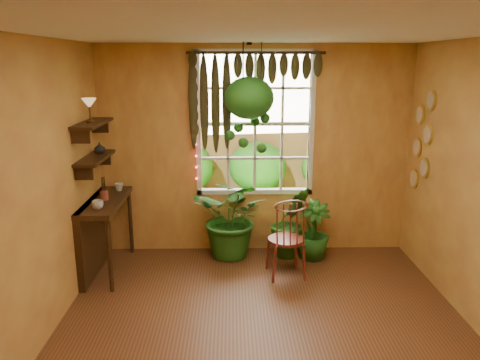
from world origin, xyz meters
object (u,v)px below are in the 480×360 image
(potted_plant_left, at_px, (233,217))
(hanging_basket, at_px, (249,105))
(windsor_chair, at_px, (286,250))
(counter_ledge, at_px, (98,227))
(potted_plant_mid, at_px, (290,222))

(potted_plant_left, xyz_separation_m, hanging_basket, (0.19, -0.03, 1.43))
(windsor_chair, bearing_deg, potted_plant_left, 128.61)
(hanging_basket, bearing_deg, counter_ledge, -168.90)
(counter_ledge, relative_size, hanging_basket, 0.91)
(potted_plant_left, relative_size, potted_plant_mid, 1.14)
(potted_plant_left, distance_m, hanging_basket, 1.44)
(windsor_chair, relative_size, potted_plant_mid, 1.20)
(windsor_chair, xyz_separation_m, potted_plant_left, (-0.62, 0.59, 0.21))
(potted_plant_mid, bearing_deg, hanging_basket, -176.59)
(counter_ledge, height_order, potted_plant_left, potted_plant_left)
(counter_ledge, distance_m, hanging_basket, 2.33)
(potted_plant_mid, distance_m, hanging_basket, 1.59)
(potted_plant_left, bearing_deg, counter_ledge, -166.48)
(potted_plant_left, bearing_deg, hanging_basket, -10.07)
(windsor_chair, height_order, potted_plant_left, windsor_chair)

